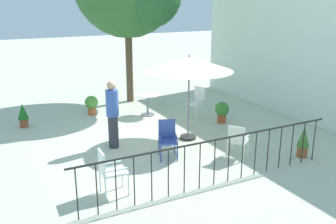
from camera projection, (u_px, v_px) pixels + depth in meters
ground_plane at (153, 139)px, 10.43m from camera, size 60.00×60.00×0.00m
villa_facade at (295, 57)px, 12.09m from camera, size 9.28×0.30×3.87m
terrace_railing at (215, 155)px, 7.66m from camera, size 0.03×6.02×1.01m
patio_umbrella_0 at (189, 65)px, 9.86m from camera, size 2.34×2.34×2.33m
cafe_table_0 at (148, 100)px, 12.43m from camera, size 0.84×0.84×0.71m
patio_chair_0 at (197, 100)px, 12.19m from camera, size 0.57×0.55×0.99m
patio_chair_1 at (109, 169)px, 7.32m from camera, size 0.45×0.52×0.94m
patio_chair_2 at (238, 139)px, 9.03m from camera, size 0.60×0.60×0.85m
patio_chair_3 at (168, 137)px, 9.12m from camera, size 0.58×0.56×0.92m
potted_plant_0 at (222, 111)px, 11.70m from camera, size 0.44×0.44×0.66m
potted_plant_1 at (92, 104)px, 12.52m from camera, size 0.44×0.44×0.64m
potted_plant_2 at (23, 114)px, 11.28m from camera, size 0.32×0.32×0.74m
potted_plant_3 at (303, 141)px, 9.13m from camera, size 0.30×0.30×0.78m
standing_person at (113, 114)px, 9.59m from camera, size 0.42×0.42×1.76m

